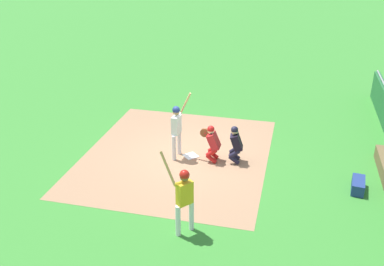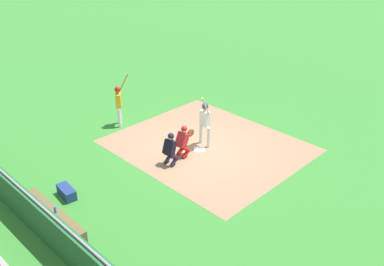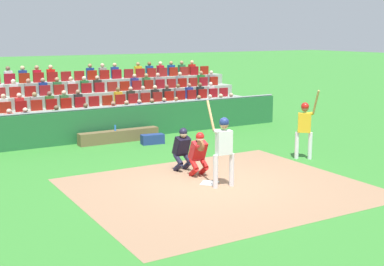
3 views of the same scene
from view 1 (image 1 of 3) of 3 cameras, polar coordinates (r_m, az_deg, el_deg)
name	(u,v)px [view 1 (image 1 of 3)]	position (r m, az deg, el deg)	size (l,w,h in m)	color
ground_plane	(191,156)	(15.30, -0.17, -2.99)	(160.00, 160.00, 0.00)	#36822F
infield_dirt_patch	(177,155)	(15.41, -1.98, -2.77)	(7.28, 6.19, 0.01)	#9C7556
home_plate_marker	(191,156)	(15.30, -0.17, -2.93)	(0.44, 0.44, 0.02)	white
batter_at_plate	(177,126)	(14.78, -1.97, 0.94)	(0.61, 0.59, 2.27)	silver
catcher_crouching	(212,141)	(14.73, 2.59, -1.05)	(0.47, 0.71, 1.29)	red
home_plate_umpire	(235,143)	(14.71, 5.58, -1.23)	(0.49, 0.49, 1.30)	#1B1A2F
equipment_duffel_bag	(358,185)	(14.21, 20.45, -6.28)	(0.82, 0.36, 0.35)	navy
on_deck_batter	(184,194)	(11.12, -1.03, -7.85)	(0.50, 0.86, 2.26)	silver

